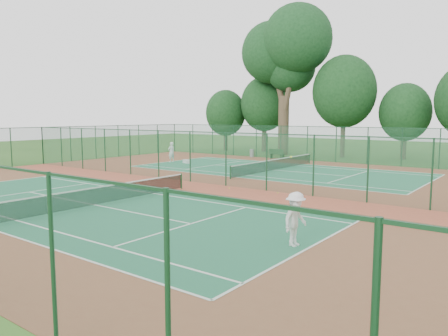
{
  "coord_description": "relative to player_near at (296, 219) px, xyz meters",
  "views": [
    {
      "loc": [
        18.3,
        -22.51,
        4.55
      ],
      "look_at": [
        3.58,
        -2.92,
        1.6
      ],
      "focal_mm": 35.0,
      "sensor_mm": 36.0,
      "label": 1
    }
  ],
  "objects": [
    {
      "name": "tennis_net_far",
      "position": [
        -11.38,
        18.18,
        -0.43
      ],
      "size": [
        0.1,
        12.9,
        0.97
      ],
      "color": "#14371A",
      "rests_on": "ground"
    },
    {
      "name": "player_far",
      "position": [
        -22.77,
        17.59,
        0.03
      ],
      "size": [
        0.56,
        0.77,
        1.96
      ],
      "primitive_type": "imported",
      "rotation": [
        0.0,
        0.0,
        -1.71
      ],
      "color": "silver",
      "rests_on": "court_far"
    },
    {
      "name": "evergreen_row",
      "position": [
        -10.88,
        33.43,
        -0.98
      ],
      "size": [
        39.0,
        5.0,
        12.0
      ],
      "primitive_type": null,
      "color": "black",
      "rests_on": "ground"
    },
    {
      "name": "player_near",
      "position": [
        0.0,
        0.0,
        0.0
      ],
      "size": [
        0.79,
        1.28,
        1.91
      ],
      "primitive_type": "imported",
      "rotation": [
        0.0,
        0.0,
        1.51
      ],
      "color": "silver",
      "rests_on": "court_near"
    },
    {
      "name": "tennis_net_near",
      "position": [
        -11.38,
        0.18,
        -0.43
      ],
      "size": [
        0.1,
        12.9,
        0.97
      ],
      "color": "#153A1B",
      "rests_on": "ground"
    },
    {
      "name": "big_tree",
      "position": [
        -18.06,
        31.82,
        11.0
      ],
      "size": [
        11.01,
        8.06,
        16.91
      ],
      "color": "#3E3022",
      "rests_on": "ground"
    },
    {
      "name": "court_near",
      "position": [
        -11.38,
        0.18,
        -0.96
      ],
      "size": [
        23.77,
        10.97,
        0.01
      ],
      "primitive_type": "cube",
      "color": "#1E6042",
      "rests_on": "red_pad"
    },
    {
      "name": "trash_bin",
      "position": [
        -19.38,
        26.78,
        -0.53
      ],
      "size": [
        0.57,
        0.57,
        0.87
      ],
      "primitive_type": "cylinder",
      "rotation": [
        0.0,
        0.0,
        0.21
      ],
      "color": "gray",
      "rests_on": "red_pad"
    },
    {
      "name": "kit_bag",
      "position": [
        -20.94,
        17.71,
        -0.8
      ],
      "size": [
        0.96,
        0.66,
        0.34
      ],
      "primitive_type": "cube",
      "rotation": [
        0.0,
        0.0,
        -0.39
      ],
      "color": "silver",
      "rests_on": "red_pad"
    },
    {
      "name": "fence_divider",
      "position": [
        -11.38,
        9.18,
        0.79
      ],
      "size": [
        40.0,
        0.09,
        3.5
      ],
      "color": "#1A4E2D",
      "rests_on": "ground"
    },
    {
      "name": "fence_north",
      "position": [
        -11.38,
        27.18,
        0.79
      ],
      "size": [
        40.0,
        0.09,
        3.5
      ],
      "color": "#1A4F30",
      "rests_on": "ground"
    },
    {
      "name": "fence_west",
      "position": [
        -31.38,
        9.18,
        0.79
      ],
      "size": [
        0.09,
        36.0,
        3.5
      ],
      "rotation": [
        0.0,
        0.0,
        1.57
      ],
      "color": "#184A32",
      "rests_on": "ground"
    },
    {
      "name": "stray_ball_c",
      "position": [
        -9.0,
        8.39,
        -0.93
      ],
      "size": [
        0.07,
        0.07,
        0.07
      ],
      "primitive_type": "sphere",
      "color": "#B7D531",
      "rests_on": "red_pad"
    },
    {
      "name": "court_far",
      "position": [
        -11.38,
        18.18,
        -0.96
      ],
      "size": [
        23.77,
        10.97,
        0.01
      ],
      "primitive_type": "cube",
      "color": "#216A4A",
      "rests_on": "red_pad"
    },
    {
      "name": "stray_ball_a",
      "position": [
        -4.67,
        8.59,
        -0.93
      ],
      "size": [
        0.07,
        0.07,
        0.07
      ],
      "primitive_type": "sphere",
      "color": "yellow",
      "rests_on": "red_pad"
    },
    {
      "name": "bench",
      "position": [
        -16.07,
        26.48,
        -0.42
      ],
      "size": [
        1.74,
        0.56,
        1.06
      ],
      "rotation": [
        0.0,
        0.0,
        0.04
      ],
      "color": "black",
      "rests_on": "red_pad"
    },
    {
      "name": "stray_ball_b",
      "position": [
        -5.73,
        8.75,
        -0.93
      ],
      "size": [
        0.06,
        0.06,
        0.06
      ],
      "primitive_type": "sphere",
      "color": "#B0D030",
      "rests_on": "red_pad"
    },
    {
      "name": "red_pad",
      "position": [
        -11.38,
        9.18,
        -0.97
      ],
      "size": [
        40.0,
        36.0,
        0.01
      ],
      "primitive_type": "cube",
      "color": "brown",
      "rests_on": "ground"
    },
    {
      "name": "ground",
      "position": [
        -11.38,
        9.18,
        -0.98
      ],
      "size": [
        120.0,
        120.0,
        0.0
      ],
      "primitive_type": "plane",
      "color": "#2E5A1C",
      "rests_on": "ground"
    }
  ]
}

